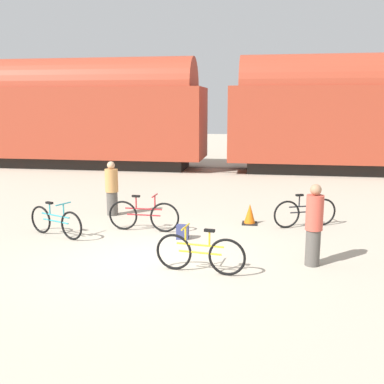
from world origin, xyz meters
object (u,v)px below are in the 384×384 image
Objects in this scene: freight_train at (217,111)px; person_in_red at (314,225)px; bicycle_maroon at (144,216)px; bicycle_teal at (56,222)px; person_in_tan at (112,189)px; backpack at (183,232)px; bicycle_yellow at (200,253)px; bicycle_black at (305,212)px; traffic_cone at (250,215)px.

freight_train is 13.44m from person_in_red.
freight_train reaches higher than bicycle_maroon.
bicycle_maroon is at bearing 22.32° from bicycle_teal.
person_in_tan is 4.61× the size of backpack.
person_in_tan reaches higher than bicycle_yellow.
bicycle_black is (6.05, 1.87, 0.02)m from bicycle_teal.
person_in_tan reaches higher than backpack.
backpack is at bearing -76.82° from person_in_red.
freight_train reaches higher than backpack.
freight_train is 12.85× the size of bicycle_maroon.
freight_train is at bearing 120.87° from person_in_tan.
bicycle_maroon is (-0.65, -11.00, -2.44)m from freight_train.
person_in_red is (3.97, -1.87, 0.43)m from bicycle_maroon.
person_in_tan is at bearing -101.83° from freight_train.
bicycle_teal is (-2.63, -11.81, -2.47)m from freight_train.
freight_train is at bearing 101.30° from traffic_cone.
person_in_tan reaches higher than bicycle_black.
bicycle_black is 4.20m from bicycle_maroon.
person_in_red is at bearing -91.84° from bicycle_black.
bicycle_black is (2.25, 3.68, 0.00)m from bicycle_yellow.
backpack is (0.44, -11.53, -2.66)m from freight_train.
backpack is (-0.72, 2.09, -0.21)m from bicycle_yellow.
bicycle_yellow is 4.31m from bicycle_black.
backpack is (1.10, -0.53, -0.23)m from bicycle_maroon.
bicycle_black reaches higher than backpack.
bicycle_teal is at bearing -157.30° from traffic_cone.
bicycle_black is at bearing -71.05° from freight_train.
person_in_red is 4.85× the size of backpack.
bicycle_teal is 0.89× the size of bicycle_maroon.
bicycle_black is 1.05× the size of person_in_tan.
bicycle_black is at bearing 28.07° from backpack.
bicycle_maroon is 4.41m from person_in_red.
person_in_red is at bearing -75.53° from freight_train.
bicycle_yellow is at bearing -32.69° from person_in_red.
bicycle_black is 1.00× the size of person_in_red.
person_in_red is 3.00× the size of traffic_cone.
backpack is (3.07, 0.29, -0.20)m from bicycle_teal.
freight_train is 14.42× the size of bicycle_teal.
freight_train is 15.19× the size of person_in_tan.
person_in_tan reaches higher than traffic_cone.
bicycle_black is at bearing 58.50° from bicycle_yellow.
bicycle_maroon is (1.98, 0.81, 0.03)m from bicycle_teal.
person_in_red is (3.32, -12.87, -2.01)m from freight_train.
person_in_tan is at bearing 127.66° from bicycle_yellow.
traffic_cone is (2.63, 1.12, -0.15)m from bicycle_maroon.
freight_train is 14.45× the size of person_in_red.
traffic_cone is at bearing 177.75° from bicycle_black.
person_in_red is (2.16, 0.75, 0.44)m from bicycle_yellow.
person_in_tan is at bearing -84.00° from person_in_red.
person_in_tan is (-1.34, 1.47, 0.37)m from bicycle_maroon.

